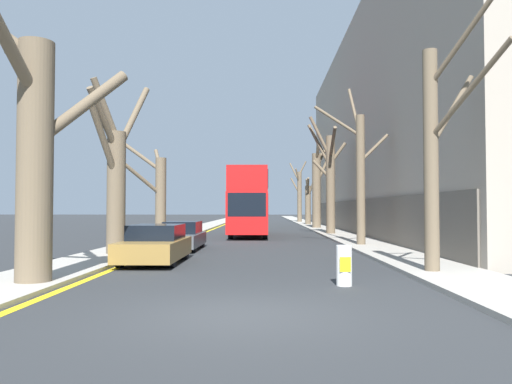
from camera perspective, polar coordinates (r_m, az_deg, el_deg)
The scene contains 18 objects.
ground_plane at distance 9.17m, azimuth -1.95°, elevation -13.87°, with size 300.00×300.00×0.00m, color #2B2D30.
sidewalk_left at distance 59.30m, azimuth -5.00°, elevation -3.68°, with size 2.50×120.00×0.12m, color #A39E93.
sidewalk_right at distance 59.22m, azimuth 6.07°, elevation -3.68°, with size 2.50×120.00×0.12m, color #A39E93.
building_facade_right at distance 40.66m, azimuth 17.50°, elevation 6.74°, with size 10.08×47.72×15.93m.
kerb_line_stripe at distance 59.17m, azimuth -3.63°, elevation -3.74°, with size 0.24×120.00×0.01m, color yellow.
street_tree_left_0 at distance 13.58m, azimuth -24.31°, elevation 5.68°, with size 4.97×4.67×7.79m.
street_tree_left_1 at distance 20.66m, azimuth -15.77°, elevation 1.59°, with size 1.70×3.94×7.22m.
street_tree_left_2 at distance 28.88m, azimuth -11.16°, elevation -0.19°, with size 3.14×3.05×6.13m.
street_tree_right_0 at distance 15.21m, azimuth 19.79°, elevation 4.50°, with size 1.53×2.94×7.56m.
street_tree_right_1 at distance 25.62m, azimuth 11.76°, elevation 2.16°, with size 3.81×2.19×8.40m.
street_tree_right_2 at distance 36.37m, azimuth 8.40°, elevation 1.59°, with size 2.79×3.78×8.59m.
street_tree_right_3 at distance 47.47m, azimuth 7.02°, elevation 0.67°, with size 2.45×2.69×8.44m.
street_tree_right_4 at distance 57.46m, azimuth 5.97°, elevation -1.21°, with size 1.23×2.48×5.38m.
street_tree_right_5 at distance 68.30m, azimuth 4.95°, elevation -0.23°, with size 2.37×2.17×8.39m.
double_decker_bus at distance 34.46m, azimuth -0.76°, elevation -0.84°, with size 2.54×10.30×4.50m.
parked_car_0 at distance 17.87m, azimuth -11.42°, elevation -5.91°, with size 1.90×4.47×1.34m.
parked_car_1 at distance 23.46m, azimuth -8.42°, elevation -5.01°, with size 1.72×4.57×1.30m.
traffic_bollard at distance 12.60m, azimuth 10.03°, elevation -8.27°, with size 0.38×0.39×0.99m.
Camera 1 is at (0.46, -8.95, 1.90)m, focal length 35.00 mm.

